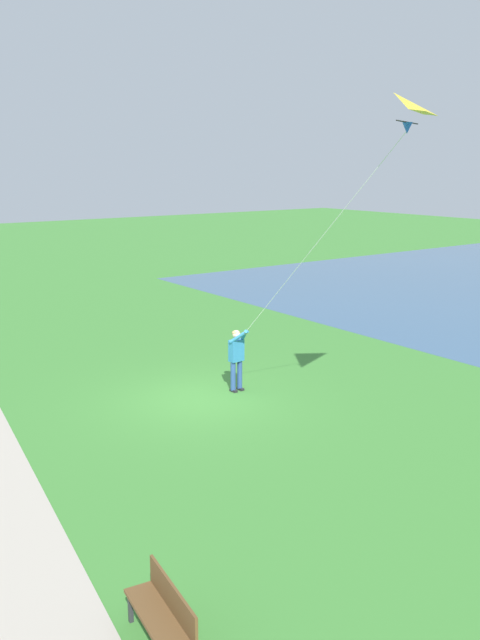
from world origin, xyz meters
TOP-DOWN VIEW (x-y plane):
  - ground_plane at (0.00, 0.00)m, footprint 120.00×120.00m
  - person_kite_flyer at (-1.20, 0.01)m, footprint 0.52×0.62m
  - flying_kite at (-1.47, 4.96)m, footprint 1.53×5.16m
  - park_bench_near_walkway at (5.42, 7.67)m, footprint 0.63×1.54m

SIDE VIEW (x-z plane):
  - ground_plane at x=0.00m, z-range 0.00..0.00m
  - park_bench_near_walkway at x=5.42m, z-range 0.07..0.95m
  - person_kite_flyer at x=-1.20m, z-range 0.13..1.96m
  - flying_kite at x=-1.47m, z-range 4.23..9.84m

